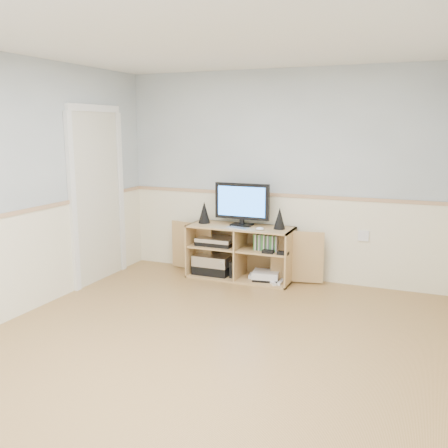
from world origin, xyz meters
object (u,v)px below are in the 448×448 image
Objects in this scene: monitor at (242,203)px; game_consoles at (265,276)px; media_cabinet at (242,251)px; keyboard at (238,228)px.

game_consoles is (0.33, -0.06, -0.86)m from monitor.
keyboard is at bearing -82.78° from media_cabinet.
media_cabinet is at bearing 111.66° from keyboard.
monitor is (0.00, -0.01, 0.60)m from media_cabinet.
keyboard is at bearing -82.46° from monitor.
monitor reaches higher than game_consoles.
media_cabinet is 0.43m from game_consoles.
keyboard is (0.02, -0.19, -0.27)m from monitor.
monitor is at bearing -90.00° from media_cabinet.
monitor is at bearing 111.97° from keyboard.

